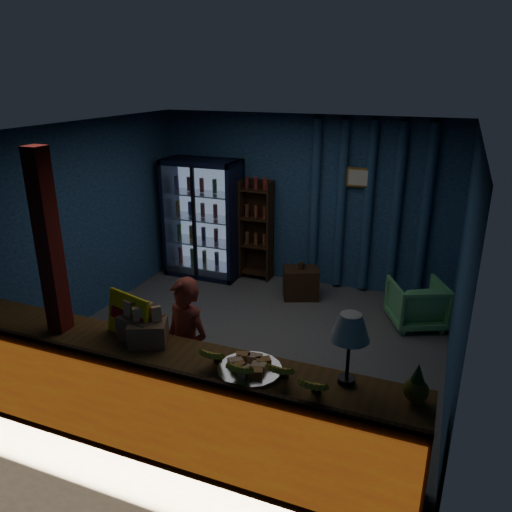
% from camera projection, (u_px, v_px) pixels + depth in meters
% --- Properties ---
extents(ground, '(4.60, 4.60, 0.00)m').
position_uv_depth(ground, '(248.00, 343.00, 6.17)').
color(ground, '#515154').
rests_on(ground, ground).
extents(room_walls, '(4.60, 4.60, 4.60)m').
position_uv_depth(room_walls, '(247.00, 222.00, 5.63)').
color(room_walls, navy).
rests_on(room_walls, ground).
extents(counter, '(4.40, 0.57, 0.99)m').
position_uv_depth(counter, '(163.00, 399.00, 4.34)').
color(counter, brown).
rests_on(counter, ground).
extents(support_post, '(0.16, 0.16, 2.60)m').
position_uv_depth(support_post, '(56.00, 294.00, 4.43)').
color(support_post, maroon).
rests_on(support_post, ground).
extents(beverage_cooler, '(1.20, 0.62, 1.90)m').
position_uv_depth(beverage_cooler, '(205.00, 219.00, 8.06)').
color(beverage_cooler, black).
rests_on(beverage_cooler, ground).
extents(bottle_shelf, '(0.50, 0.28, 1.60)m').
position_uv_depth(bottle_shelf, '(257.00, 230.00, 7.94)').
color(bottle_shelf, '#381F11').
rests_on(bottle_shelf, ground).
extents(curtain_folds, '(1.74, 0.14, 2.50)m').
position_uv_depth(curtain_folds, '(368.00, 208.00, 7.24)').
color(curtain_folds, navy).
rests_on(curtain_folds, room_walls).
extents(framed_picture, '(0.36, 0.04, 0.28)m').
position_uv_depth(framed_picture, '(359.00, 177.00, 7.10)').
color(framed_picture, gold).
rests_on(framed_picture, room_walls).
extents(shopkeeper, '(0.59, 0.47, 1.41)m').
position_uv_depth(shopkeeper, '(187.00, 349.00, 4.69)').
color(shopkeeper, maroon).
rests_on(shopkeeper, ground).
extents(green_chair, '(0.88, 0.89, 0.62)m').
position_uv_depth(green_chair, '(417.00, 303.00, 6.53)').
color(green_chair, '#5FBE73').
rests_on(green_chair, ground).
extents(side_table, '(0.60, 0.53, 0.55)m').
position_uv_depth(side_table, '(301.00, 283.00, 7.37)').
color(side_table, '#381F11').
rests_on(side_table, ground).
extents(yellow_sign, '(0.50, 0.23, 0.40)m').
position_uv_depth(yellow_sign, '(128.00, 316.00, 4.35)').
color(yellow_sign, yellow).
rests_on(yellow_sign, counter).
extents(snack_box_left, '(0.39, 0.37, 0.33)m').
position_uv_depth(snack_box_left, '(148.00, 331.00, 4.27)').
color(snack_box_left, '#8D6144').
rests_on(snack_box_left, counter).
extents(snack_box_centre, '(0.37, 0.32, 0.35)m').
position_uv_depth(snack_box_centre, '(141.00, 325.00, 4.35)').
color(snack_box_centre, '#8D6144').
rests_on(snack_box_centre, counter).
extents(pastry_tray, '(0.51, 0.51, 0.08)m').
position_uv_depth(pastry_tray, '(250.00, 368.00, 3.89)').
color(pastry_tray, silver).
rests_on(pastry_tray, counter).
extents(banana_bunches, '(1.10, 0.31, 0.18)m').
position_uv_depth(banana_bunches, '(263.00, 369.00, 3.77)').
color(banana_bunches, gold).
rests_on(banana_bunches, counter).
extents(table_lamp, '(0.29, 0.29, 0.57)m').
position_uv_depth(table_lamp, '(350.00, 330.00, 3.60)').
color(table_lamp, black).
rests_on(table_lamp, counter).
extents(pineapple, '(0.18, 0.18, 0.30)m').
position_uv_depth(pineapple, '(416.00, 387.00, 3.49)').
color(pineapple, olive).
rests_on(pineapple, counter).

